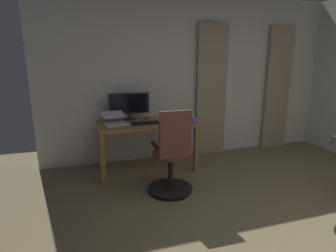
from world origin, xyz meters
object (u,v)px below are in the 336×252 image
desk (147,128)px  laptop (115,120)px  office_chair (172,157)px  mug_coffee (193,120)px  cell_phone_by_monitor (175,118)px  computer_monitor (129,104)px  cell_phone_face_up (147,118)px  computer_mouse (163,118)px  computer_keyboard (147,123)px

desk → laptop: (0.45, 0.00, 0.15)m
office_chair → mug_coffee: 0.81m
laptop → cell_phone_by_monitor: laptop is taller
computer_monitor → cell_phone_face_up: computer_monitor is taller
desk → computer_monitor: size_ratio=2.30×
desk → computer_mouse: size_ratio=14.08×
computer_monitor → cell_phone_by_monitor: bearing=170.7°
desk → office_chair: size_ratio=1.31×
computer_monitor → cell_phone_face_up: 0.34m
computer_monitor → computer_keyboard: size_ratio=1.40×
office_chair → computer_keyboard: 0.79m
cell_phone_face_up → mug_coffee: 0.76m
office_chair → mug_coffee: size_ratio=8.37×
office_chair → laptop: (0.57, -0.84, 0.31)m
computer_mouse → computer_keyboard: bearing=33.5°
cell_phone_by_monitor → mug_coffee: size_ratio=1.12×
computer_mouse → cell_phone_face_up: size_ratio=0.69×
laptop → cell_phone_face_up: 0.56m
laptop → computer_mouse: size_ratio=3.91×
office_chair → cell_phone_face_up: office_chair is taller
office_chair → mug_coffee: office_chair is taller
computer_monitor → desk: bearing=130.5°
computer_monitor → computer_keyboard: 0.46m
office_chair → computer_monitor: 1.23m
computer_mouse → mug_coffee: bearing=133.2°
desk → cell_phone_by_monitor: cell_phone_by_monitor is taller
computer_mouse → mug_coffee: (-0.34, 0.36, 0.03)m
office_chair → computer_monitor: (0.33, -1.09, 0.48)m
office_chair → mug_coffee: (-0.50, -0.57, 0.30)m
computer_monitor → computer_mouse: 0.56m
computer_mouse → laptop: bearing=6.6°
office_chair → laptop: office_chair is taller
cell_phone_face_up → computer_mouse: bearing=169.0°
computer_monitor → cell_phone_by_monitor: size_ratio=4.24×
computer_monitor → cell_phone_face_up: bearing=176.6°
desk → computer_monitor: computer_monitor is taller
cell_phone_face_up → laptop: bearing=45.4°
computer_monitor → mug_coffee: size_ratio=4.76×
cell_phone_by_monitor → mug_coffee: 0.43m
office_chair → computer_monitor: size_ratio=1.76×
computer_keyboard → laptop: bearing=-14.3°
cell_phone_face_up → office_chair: bearing=114.8°
cell_phone_by_monitor → computer_keyboard: bearing=21.2°
desk → computer_keyboard: size_ratio=3.23×
computer_keyboard → laptop: size_ratio=1.11×
cell_phone_by_monitor → desk: bearing=10.3°
desk → computer_keyboard: 0.16m
computer_mouse → computer_monitor: bearing=-18.0°
computer_monitor → laptop: bearing=44.8°
computer_mouse → desk: bearing=16.5°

